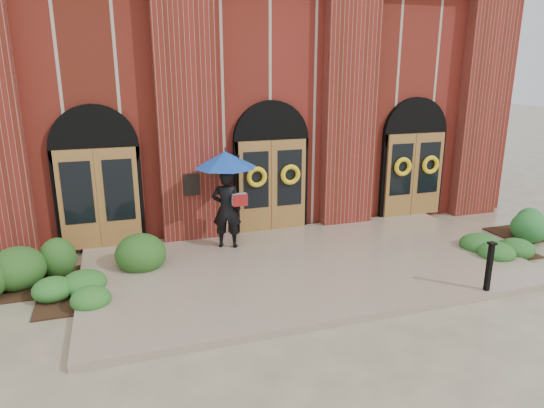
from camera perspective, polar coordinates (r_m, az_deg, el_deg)
name	(u,v)px	position (r m, az deg, el deg)	size (l,w,h in m)	color
ground	(309,271)	(11.33, 4.35, -7.82)	(90.00, 90.00, 0.00)	gray
landing	(306,265)	(11.43, 4.07, -7.20)	(10.00, 5.30, 0.15)	gray
church_building	(223,96)	(18.83, -5.84, 12.57)	(16.20, 12.53, 7.00)	maroon
man_with_umbrella	(226,181)	(11.90, -5.42, 2.71)	(1.97, 1.97, 2.43)	black
metal_post	(489,265)	(10.74, 24.20, -6.60)	(0.15, 0.15, 1.04)	black
hedge_wall_left	(69,263)	(11.52, -22.81, -6.39)	(3.33, 1.33, 0.85)	#224918
hedge_front_left	(71,293)	(10.56, -22.57, -9.60)	(1.24, 1.06, 0.44)	#255B1F
hedge_front_right	(503,244)	(13.60, 25.53, -4.28)	(1.28, 1.10, 0.45)	#22521D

